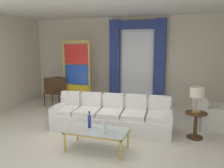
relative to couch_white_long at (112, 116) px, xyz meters
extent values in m
plane|color=silver|center=(-0.22, -0.44, -0.31)|extent=(16.00, 16.00, 0.00)
cube|color=beige|center=(-0.22, 2.62, 1.19)|extent=(8.00, 0.12, 3.00)
cube|color=white|center=(-0.22, 0.36, 2.71)|extent=(8.00, 7.60, 0.04)
cube|color=white|center=(0.08, 2.54, 1.24)|extent=(1.10, 0.02, 2.50)
cylinder|color=gold|center=(0.08, 2.46, 2.55)|extent=(2.00, 0.04, 0.04)
cube|color=navy|center=(-0.69, 2.44, 1.24)|extent=(0.36, 0.12, 2.70)
cube|color=navy|center=(0.85, 2.44, 1.24)|extent=(0.36, 0.12, 2.70)
cube|color=navy|center=(0.08, 2.44, 2.41)|extent=(1.80, 0.10, 0.28)
cube|color=white|center=(0.01, -0.10, -0.12)|extent=(2.97, 1.14, 0.38)
cube|color=white|center=(-0.02, 0.27, 0.08)|extent=(2.91, 0.45, 0.78)
cube|color=white|center=(1.36, 0.02, -0.03)|extent=(0.27, 0.87, 0.56)
cube|color=white|center=(-1.35, -0.21, -0.03)|extent=(0.27, 0.87, 0.56)
cube|color=white|center=(1.17, -0.05, 0.13)|extent=(0.59, 0.78, 0.12)
cube|color=white|center=(1.14, 0.27, 0.35)|extent=(0.52, 0.18, 0.40)
cube|color=white|center=(0.59, -0.10, 0.13)|extent=(0.59, 0.78, 0.12)
cube|color=white|center=(0.56, 0.22, 0.35)|extent=(0.52, 0.18, 0.40)
cube|color=white|center=(0.01, -0.15, 0.13)|extent=(0.59, 0.78, 0.12)
cube|color=white|center=(-0.01, 0.17, 0.35)|extent=(0.52, 0.18, 0.40)
cube|color=white|center=(-0.57, -0.20, 0.13)|extent=(0.59, 0.78, 0.12)
cube|color=white|center=(-0.59, 0.12, 0.35)|extent=(0.52, 0.18, 0.40)
cube|color=white|center=(-1.14, -0.24, 0.13)|extent=(0.59, 0.78, 0.12)
cube|color=white|center=(-1.17, 0.07, 0.35)|extent=(0.52, 0.18, 0.40)
cube|color=silver|center=(0.09, -1.24, 0.09)|extent=(1.22, 0.64, 0.02)
cube|color=gold|center=(0.09, -0.94, 0.07)|extent=(1.22, 0.04, 0.03)
cube|color=gold|center=(0.09, -1.54, 0.07)|extent=(1.22, 0.04, 0.03)
cube|color=gold|center=(-0.50, -1.24, 0.07)|extent=(0.04, 0.64, 0.03)
cube|color=gold|center=(0.68, -1.24, 0.07)|extent=(0.04, 0.64, 0.03)
cylinder|color=gold|center=(-0.48, -0.96, -0.12)|extent=(0.04, 0.04, 0.38)
cylinder|color=gold|center=(0.66, -0.96, -0.12)|extent=(0.04, 0.04, 0.38)
cylinder|color=gold|center=(-0.48, -1.52, -0.12)|extent=(0.04, 0.04, 0.38)
cylinder|color=gold|center=(0.66, -1.52, -0.12)|extent=(0.04, 0.04, 0.38)
cylinder|color=navy|center=(-0.10, -1.16, 0.23)|extent=(0.07, 0.07, 0.25)
cylinder|color=navy|center=(-0.10, -1.16, 0.39)|extent=(0.03, 0.03, 0.06)
sphere|color=navy|center=(-0.10, -1.16, 0.43)|extent=(0.04, 0.04, 0.04)
cylinder|color=silver|center=(0.29, -1.35, 0.21)|extent=(0.08, 0.08, 0.22)
cylinder|color=silver|center=(0.29, -1.35, 0.35)|extent=(0.04, 0.04, 0.06)
sphere|color=silver|center=(0.29, -1.35, 0.40)|extent=(0.05, 0.05, 0.05)
cube|color=#472D19|center=(-2.42, 1.33, 0.19)|extent=(0.62, 0.54, 0.03)
cylinder|color=#472D19|center=(-2.76, 1.19, -0.06)|extent=(0.04, 0.04, 0.50)
cylinder|color=#472D19|center=(-2.51, 1.69, -0.06)|extent=(0.04, 0.04, 0.50)
cylinder|color=#472D19|center=(-2.33, 0.98, -0.06)|extent=(0.04, 0.04, 0.50)
cylinder|color=#472D19|center=(-2.08, 1.48, -0.06)|extent=(0.04, 0.04, 0.50)
cube|color=#472D19|center=(-2.42, 1.33, 0.45)|extent=(0.68, 0.71, 0.48)
cube|color=black|center=(-2.63, 1.44, 0.47)|extent=(0.18, 0.36, 0.30)
cylinder|color=gold|center=(-2.67, 1.37, 0.28)|extent=(0.03, 0.04, 0.04)
cylinder|color=gold|center=(-2.59, 1.51, 0.28)|extent=(0.03, 0.04, 0.04)
cylinder|color=silver|center=(-2.42, 1.33, 0.87)|extent=(0.07, 0.12, 0.34)
cylinder|color=silver|center=(-2.42, 1.33, 0.87)|extent=(0.07, 0.12, 0.34)
cube|color=white|center=(2.39, 0.86, -0.11)|extent=(0.93, 0.93, 0.40)
cube|color=white|center=(2.39, 0.86, 0.14)|extent=(0.80, 0.80, 0.10)
cube|color=white|center=(2.08, 0.80, 0.09)|extent=(0.34, 0.82, 0.80)
cube|color=white|center=(2.33, 1.17, -0.02)|extent=(0.76, 0.31, 0.58)
cube|color=white|center=(2.45, 0.54, -0.02)|extent=(0.76, 0.31, 0.58)
cube|color=gold|center=(-2.18, 1.57, 0.79)|extent=(0.05, 0.05, 2.20)
cube|color=gold|center=(-1.28, 1.57, 0.79)|extent=(0.05, 0.05, 2.20)
cube|color=gold|center=(-1.73, 1.57, 1.86)|extent=(0.90, 0.05, 0.06)
cube|color=gold|center=(-1.73, 1.57, -0.26)|extent=(0.90, 0.05, 0.10)
cube|color=yellow|center=(-1.73, 1.57, 0.13)|extent=(0.82, 0.02, 0.64)
cube|color=#1E47B7|center=(-1.73, 1.57, 0.79)|extent=(0.82, 0.02, 0.64)
cube|color=red|center=(-1.73, 1.57, 1.46)|extent=(0.82, 0.02, 0.64)
cylinder|color=beige|center=(-1.33, 1.25, -0.28)|extent=(0.16, 0.16, 0.06)
ellipsoid|color=#1B489B|center=(-1.33, 1.25, -0.17)|extent=(0.18, 0.32, 0.20)
sphere|color=#1B489B|center=(-1.33, 1.39, -0.06)|extent=(0.09, 0.09, 0.09)
cone|color=gold|center=(-1.33, 1.45, -0.06)|extent=(0.02, 0.04, 0.02)
cone|color=#1A7639|center=(-1.33, 1.07, -0.07)|extent=(0.44, 0.40, 0.50)
cylinder|color=#472D19|center=(1.98, 0.00, 0.27)|extent=(0.48, 0.48, 0.03)
cylinder|color=#472D19|center=(1.98, 0.00, -0.02)|extent=(0.08, 0.08, 0.55)
cylinder|color=#472D19|center=(1.98, 0.00, -0.29)|extent=(0.36, 0.36, 0.03)
cylinder|color=#B29338|center=(1.98, 0.00, 0.31)|extent=(0.18, 0.18, 0.04)
cylinder|color=#B29338|center=(1.98, 0.00, 0.51)|extent=(0.03, 0.03, 0.36)
cylinder|color=beige|center=(1.98, 0.00, 0.75)|extent=(0.32, 0.32, 0.22)
camera|label=1|loc=(1.77, -5.40, 1.80)|focal=37.87mm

